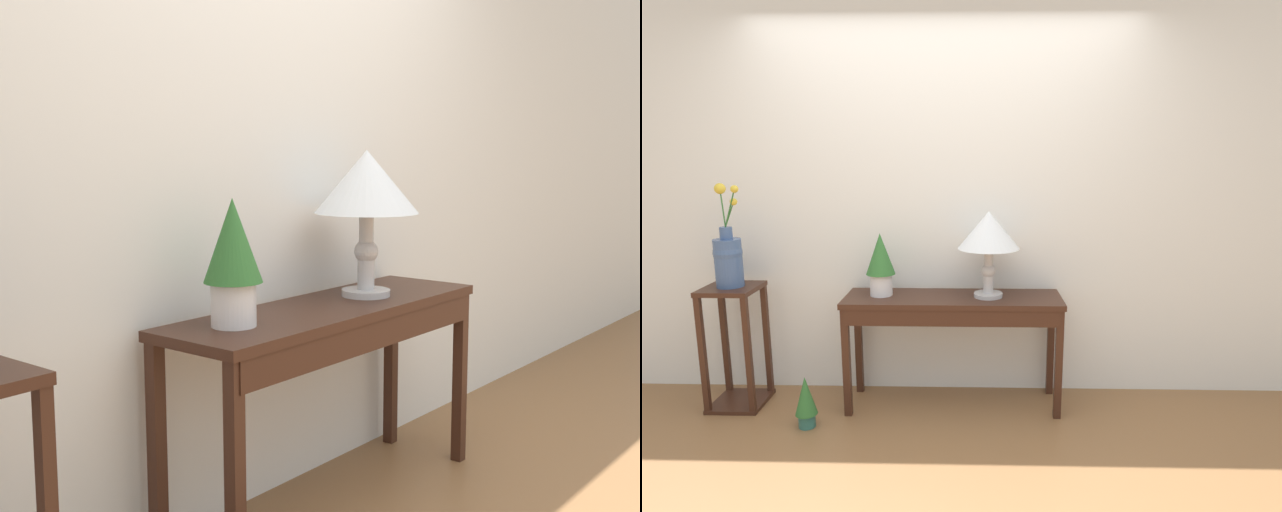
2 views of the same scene
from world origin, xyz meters
TOP-DOWN VIEW (x-y plane):
  - back_wall_with_art at (0.00, 1.36)m, footprint 9.00×0.10m
  - console_table at (0.07, 1.05)m, footprint 1.38×0.40m
  - table_lamp at (0.30, 1.07)m, footprint 0.39×0.39m
  - potted_plant_on_console at (-0.39, 1.09)m, footprint 0.19×0.19m

SIDE VIEW (x-z plane):
  - console_table at x=0.07m, z-range 0.27..1.01m
  - potted_plant_on_console at x=-0.39m, z-range 0.76..1.16m
  - table_lamp at x=0.30m, z-range 0.87..1.42m
  - back_wall_with_art at x=0.00m, z-range 0.00..2.80m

